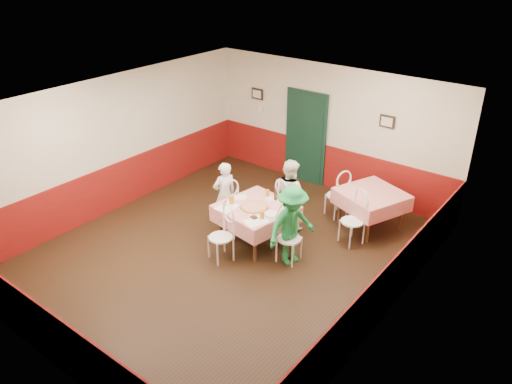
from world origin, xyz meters
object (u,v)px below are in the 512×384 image
Objects in this scene: chair_second_b at (352,222)px; glass_b at (262,215)px; chair_second_a at (337,196)px; diner_left at (225,194)px; chair_near at (221,237)px; main_table at (256,224)px; diner_far at (290,194)px; chair_right at (289,239)px; wallet at (254,217)px; glass_c at (268,193)px; chair_left at (227,205)px; glass_a at (231,200)px; chair_far at (288,206)px; beer_bottle at (276,195)px; pizza at (254,206)px; diner_right at (292,226)px; second_table at (370,210)px.

glass_b is at bearing -106.28° from chair_second_b.
chair_second_a is 2.31m from diner_left.
chair_second_b is (1.57, 1.91, 0.00)m from chair_near.
glass_b reaches higher than chair_second_a.
main_table is 0.86× the size of diner_far.
chair_right reaches higher than wallet.
glass_c is (-0.74, -1.39, 0.38)m from chair_second_a.
chair_second_a is at bearing -105.77° from diner_far.
chair_near is 2.47m from chair_second_b.
chair_left and chair_second_a have the same top height.
glass_c is 0.89m from diner_left.
main_table is at bearing 25.43° from glass_a.
glass_c is at bearing 97.72° from main_table.
glass_c is at bearing 120.05° from glass_b.
chair_right is at bearing 138.43° from diner_far.
chair_far is at bearing 104.04° from wallet.
beer_bottle is (-0.69, 0.53, 0.42)m from chair_right.
chair_second_a is (0.55, 0.98, 0.00)m from chair_far.
glass_a is at bearing -119.63° from glass_c.
diner_left is at bearing 76.09° from chair_right.
diner_left is (-0.88, 0.20, -0.11)m from pizza.
diner_left is at bearing 49.60° from chair_far.
diner_right reaches higher than chair_near.
chair_second_a is at bearing -0.15° from chair_right.
second_table is 0.79× the size of diner_far.
beer_bottle is 0.77m from wallet.
chair_near is 2.78m from chair_second_a.
pizza is (-0.14, -0.89, 0.33)m from chair_far.
chair_right is 0.63m from glass_b.
chair_second_b is 1.78m from glass_b.
chair_second_b is at bearing 70.42° from chair_near.
chair_second_b is at bearing -90.00° from second_table.
glass_a reaches higher than wallet.
chair_far is at bearing 101.32° from glass_b.
pizza is at bearing 96.46° from chair_far.
pizza reaches higher than main_table.
chair_right is at bearing -37.73° from beer_bottle.
chair_left is 1.20m from chair_near.
chair_left reaches higher than main_table.
glass_a is 1.23m from diner_far.
diner_left reaches higher than pizza.
beer_bottle is at bearing -10.12° from glass_c.
chair_left is 1.23m from wallet.
chair_near is 0.68m from wallet.
diner_far reaches higher than glass_b.
chair_far is 0.61m from beer_bottle.
pizza is at bearing -83.73° from glass_c.
diner_far reaches higher than pizza.
main_table is 2.46× the size of pizza.
chair_right is 0.72m from wallet.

